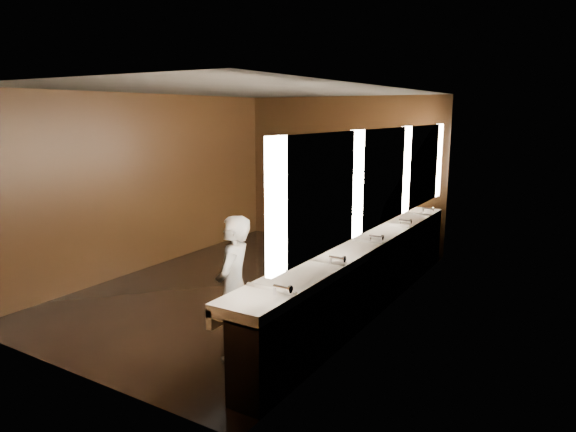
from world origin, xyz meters
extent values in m
plane|color=black|center=(0.00, 0.00, 0.00)|extent=(6.00, 6.00, 0.00)
cube|color=#2D2D2B|center=(0.00, 0.00, 2.80)|extent=(4.00, 6.00, 0.02)
cube|color=black|center=(0.00, 3.00, 1.40)|extent=(4.00, 0.02, 2.80)
cube|color=black|center=(0.00, -3.00, 1.40)|extent=(4.00, 0.02, 2.80)
cube|color=black|center=(-2.00, 0.00, 1.40)|extent=(0.02, 6.00, 2.80)
cube|color=black|center=(2.00, 0.00, 1.40)|extent=(0.02, 6.00, 2.80)
cube|color=black|center=(1.82, 0.00, 0.40)|extent=(0.36, 5.40, 0.81)
cube|color=white|center=(1.73, 0.00, 0.85)|extent=(0.55, 5.40, 0.12)
cube|color=white|center=(1.48, 0.00, 0.77)|extent=(0.06, 5.40, 0.18)
cylinder|color=silver|center=(1.91, -2.20, 0.99)|extent=(0.18, 0.04, 0.04)
cylinder|color=silver|center=(1.91, -1.10, 0.99)|extent=(0.18, 0.04, 0.04)
cylinder|color=silver|center=(1.91, 0.00, 0.99)|extent=(0.18, 0.04, 0.04)
cylinder|color=silver|center=(1.91, 1.10, 0.99)|extent=(0.18, 0.04, 0.04)
cylinder|color=silver|center=(1.91, 2.20, 0.99)|extent=(0.18, 0.04, 0.04)
cube|color=#FCE2C3|center=(1.97, -2.40, 1.75)|extent=(0.06, 0.22, 1.15)
cube|color=white|center=(1.99, -1.60, 1.75)|extent=(0.03, 1.32, 1.15)
cube|color=#FCE2C3|center=(1.97, -0.80, 1.75)|extent=(0.06, 0.23, 1.15)
cube|color=white|center=(1.99, 0.00, 1.75)|extent=(0.03, 1.32, 1.15)
cube|color=#FCE2C3|center=(1.97, 0.80, 1.75)|extent=(0.06, 0.23, 1.15)
cube|color=white|center=(1.99, 1.60, 1.75)|extent=(0.03, 1.32, 1.15)
cube|color=#FCE2C3|center=(1.97, 2.40, 1.75)|extent=(0.06, 0.22, 1.15)
imported|color=#7DA2BB|center=(1.13, -1.88, 0.75)|extent=(0.50, 0.63, 1.50)
cylinder|color=black|center=(1.58, -1.80, 0.31)|extent=(0.44, 0.44, 0.62)
camera|label=1|loc=(4.19, -5.85, 2.51)|focal=32.00mm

